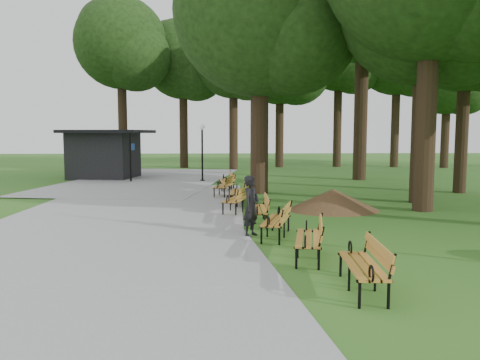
{
  "coord_description": "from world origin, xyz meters",
  "views": [
    {
      "loc": [
        -0.85,
        -13.03,
        2.69
      ],
      "look_at": [
        -0.12,
        2.95,
        1.1
      ],
      "focal_mm": 35.4,
      "sensor_mm": 36.0,
      "label": 1
    }
  ],
  "objects_px": {
    "bench_6": "(224,186)",
    "lawn_tree_5": "(467,23)",
    "bench_0": "(362,266)",
    "dirt_mound": "(333,200)",
    "bench_1": "(308,238)",
    "bench_7": "(226,181)",
    "lawn_tree_2": "(260,10)",
    "bench_3": "(258,209)",
    "person": "(251,206)",
    "lawn_tree_4": "(363,10)",
    "lamp_post": "(202,140)",
    "bench_2": "(276,221)",
    "bench_4": "(236,199)",
    "kiosk": "(104,154)",
    "bench_5": "(237,192)"
  },
  "relations": [
    {
      "from": "lawn_tree_4",
      "to": "lawn_tree_5",
      "type": "height_order",
      "value": "lawn_tree_4"
    },
    {
      "from": "dirt_mound",
      "to": "bench_3",
      "type": "bearing_deg",
      "value": -139.69
    },
    {
      "from": "bench_1",
      "to": "bench_5",
      "type": "height_order",
      "value": "same"
    },
    {
      "from": "bench_1",
      "to": "lawn_tree_5",
      "type": "distance_m",
      "value": 15.79
    },
    {
      "from": "lawn_tree_2",
      "to": "bench_2",
      "type": "bearing_deg",
      "value": -92.22
    },
    {
      "from": "person",
      "to": "lawn_tree_5",
      "type": "bearing_deg",
      "value": -15.82
    },
    {
      "from": "lamp_post",
      "to": "bench_3",
      "type": "xyz_separation_m",
      "value": [
        2.05,
        -12.52,
        -1.85
      ]
    },
    {
      "from": "bench_7",
      "to": "lawn_tree_4",
      "type": "height_order",
      "value": "lawn_tree_4"
    },
    {
      "from": "bench_1",
      "to": "bench_2",
      "type": "xyz_separation_m",
      "value": [
        -0.44,
        2.11,
        0.0
      ]
    },
    {
      "from": "bench_3",
      "to": "dirt_mound",
      "type": "bearing_deg",
      "value": 132.4
    },
    {
      "from": "person",
      "to": "lamp_post",
      "type": "bearing_deg",
      "value": 40.6
    },
    {
      "from": "lamp_post",
      "to": "bench_2",
      "type": "bearing_deg",
      "value": -80.61
    },
    {
      "from": "kiosk",
      "to": "lawn_tree_4",
      "type": "xyz_separation_m",
      "value": [
        14.97,
        -1.44,
        8.15
      ]
    },
    {
      "from": "person",
      "to": "dirt_mound",
      "type": "relative_size",
      "value": 0.59
    },
    {
      "from": "bench_1",
      "to": "bench_3",
      "type": "bearing_deg",
      "value": -157.54
    },
    {
      "from": "bench_2",
      "to": "bench_3",
      "type": "bearing_deg",
      "value": -153.75
    },
    {
      "from": "bench_6",
      "to": "lawn_tree_4",
      "type": "relative_size",
      "value": 0.15
    },
    {
      "from": "bench_6",
      "to": "lawn_tree_4",
      "type": "distance_m",
      "value": 13.89
    },
    {
      "from": "bench_0",
      "to": "bench_5",
      "type": "relative_size",
      "value": 1.0
    },
    {
      "from": "bench_0",
      "to": "bench_6",
      "type": "distance_m",
      "value": 12.63
    },
    {
      "from": "dirt_mound",
      "to": "bench_7",
      "type": "xyz_separation_m",
      "value": [
        -3.67,
        6.13,
        0.06
      ]
    },
    {
      "from": "bench_3",
      "to": "bench_4",
      "type": "distance_m",
      "value": 2.26
    },
    {
      "from": "bench_0",
      "to": "lawn_tree_2",
      "type": "distance_m",
      "value": 15.32
    },
    {
      "from": "bench_1",
      "to": "bench_4",
      "type": "height_order",
      "value": "same"
    },
    {
      "from": "lamp_post",
      "to": "bench_1",
      "type": "distance_m",
      "value": 16.76
    },
    {
      "from": "bench_6",
      "to": "lawn_tree_5",
      "type": "relative_size",
      "value": 0.18
    },
    {
      "from": "kiosk",
      "to": "bench_3",
      "type": "bearing_deg",
      "value": -51.05
    },
    {
      "from": "lamp_post",
      "to": "bench_1",
      "type": "relative_size",
      "value": 1.68
    },
    {
      "from": "dirt_mound",
      "to": "bench_1",
      "type": "distance_m",
      "value": 6.65
    },
    {
      "from": "bench_7",
      "to": "dirt_mound",
      "type": "bearing_deg",
      "value": 27.82
    },
    {
      "from": "bench_3",
      "to": "lawn_tree_5",
      "type": "xyz_separation_m",
      "value": [
        9.75,
        7.0,
        7.04
      ]
    },
    {
      "from": "person",
      "to": "bench_0",
      "type": "xyz_separation_m",
      "value": [
        1.59,
        -4.41,
        -0.36
      ]
    },
    {
      "from": "bench_0",
      "to": "lawn_tree_2",
      "type": "height_order",
      "value": "lawn_tree_2"
    },
    {
      "from": "bench_3",
      "to": "lawn_tree_5",
      "type": "bearing_deg",
      "value": 127.79
    },
    {
      "from": "kiosk",
      "to": "lawn_tree_4",
      "type": "bearing_deg",
      "value": 4.99
    },
    {
      "from": "kiosk",
      "to": "lamp_post",
      "type": "xyz_separation_m",
      "value": [
        5.9,
        -2.15,
        0.86
      ]
    },
    {
      "from": "bench_1",
      "to": "bench_6",
      "type": "bearing_deg",
      "value": -159.37
    },
    {
      "from": "bench_1",
      "to": "bench_3",
      "type": "relative_size",
      "value": 1.0
    },
    {
      "from": "lawn_tree_4",
      "to": "lawn_tree_5",
      "type": "xyz_separation_m",
      "value": [
        2.73,
        -6.22,
        -2.11
      ]
    },
    {
      "from": "bench_3",
      "to": "person",
      "type": "bearing_deg",
      "value": -8.56
    },
    {
      "from": "bench_6",
      "to": "lawn_tree_5",
      "type": "distance_m",
      "value": 12.79
    },
    {
      "from": "lawn_tree_2",
      "to": "kiosk",
      "type": "bearing_deg",
      "value": 139.47
    },
    {
      "from": "lawn_tree_4",
      "to": "bench_2",
      "type": "bearing_deg",
      "value": -114.04
    },
    {
      "from": "dirt_mound",
      "to": "lawn_tree_4",
      "type": "distance_m",
      "value": 14.8
    },
    {
      "from": "bench_2",
      "to": "bench_6",
      "type": "height_order",
      "value": "same"
    },
    {
      "from": "bench_4",
      "to": "bench_6",
      "type": "distance_m",
      "value": 4.23
    },
    {
      "from": "bench_7",
      "to": "lawn_tree_2",
      "type": "height_order",
      "value": "lawn_tree_2"
    },
    {
      "from": "lamp_post",
      "to": "bench_3",
      "type": "distance_m",
      "value": 12.82
    },
    {
      "from": "person",
      "to": "bench_1",
      "type": "relative_size",
      "value": 0.84
    },
    {
      "from": "bench_3",
      "to": "lawn_tree_4",
      "type": "height_order",
      "value": "lawn_tree_4"
    }
  ]
}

